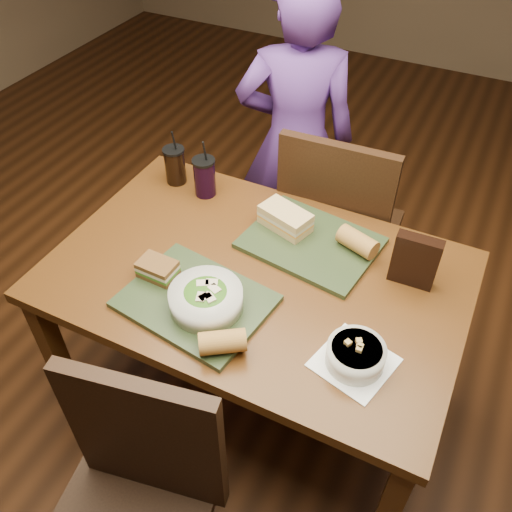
% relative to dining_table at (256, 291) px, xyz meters
% --- Properties ---
extents(ground, '(6.00, 6.00, 0.00)m').
position_rel_dining_table_xyz_m(ground, '(0.00, 0.00, -0.66)').
color(ground, '#381C0B').
rests_on(ground, ground).
extents(dining_table, '(1.30, 0.85, 0.75)m').
position_rel_dining_table_xyz_m(dining_table, '(0.00, 0.00, 0.00)').
color(dining_table, '#4D2A0F').
rests_on(dining_table, ground).
extents(chair_near, '(0.48, 0.48, 0.95)m').
position_rel_dining_table_xyz_m(chair_near, '(-0.01, -0.71, -0.13)').
color(chair_near, black).
rests_on(chair_near, ground).
extents(chair_far, '(0.45, 0.45, 0.99)m').
position_rel_dining_table_xyz_m(chair_far, '(0.09, 0.55, -0.11)').
color(chair_far, black).
rests_on(chair_far, ground).
extents(diner, '(0.61, 0.52, 1.42)m').
position_rel_dining_table_xyz_m(diner, '(-0.22, 0.83, 0.05)').
color(diner, '#5A3085').
rests_on(diner, ground).
extents(tray_near, '(0.46, 0.37, 0.02)m').
position_rel_dining_table_xyz_m(tray_near, '(-0.10, -0.20, 0.10)').
color(tray_near, '#26331A').
rests_on(tray_near, dining_table).
extents(tray_far, '(0.46, 0.37, 0.02)m').
position_rel_dining_table_xyz_m(tray_far, '(0.11, 0.20, 0.10)').
color(tray_far, '#26331A').
rests_on(tray_far, dining_table).
extents(salad_bowl, '(0.22, 0.22, 0.07)m').
position_rel_dining_table_xyz_m(salad_bowl, '(-0.06, -0.21, 0.14)').
color(salad_bowl, silver).
rests_on(salad_bowl, tray_near).
extents(soup_bowl, '(0.24, 0.24, 0.08)m').
position_rel_dining_table_xyz_m(soup_bowl, '(0.39, -0.19, 0.13)').
color(soup_bowl, white).
rests_on(soup_bowl, dining_table).
extents(sandwich_near, '(0.12, 0.08, 0.05)m').
position_rel_dining_table_xyz_m(sandwich_near, '(-0.26, -0.16, 0.14)').
color(sandwich_near, '#593819').
rests_on(sandwich_near, tray_near).
extents(sandwich_far, '(0.19, 0.14, 0.07)m').
position_rel_dining_table_xyz_m(sandwich_far, '(-0.00, 0.22, 0.14)').
color(sandwich_far, tan).
rests_on(sandwich_far, tray_far).
extents(baguette_near, '(0.14, 0.12, 0.06)m').
position_rel_dining_table_xyz_m(baguette_near, '(0.06, -0.32, 0.14)').
color(baguette_near, '#AD7533').
rests_on(baguette_near, tray_near).
extents(baguette_far, '(0.15, 0.10, 0.07)m').
position_rel_dining_table_xyz_m(baguette_far, '(0.26, 0.22, 0.14)').
color(baguette_far, '#AD7533').
rests_on(baguette_far, tray_far).
extents(cup_cola, '(0.08, 0.08, 0.22)m').
position_rel_dining_table_xyz_m(cup_cola, '(-0.49, 0.31, 0.16)').
color(cup_cola, black).
rests_on(cup_cola, dining_table).
extents(cup_berry, '(0.08, 0.08, 0.23)m').
position_rel_dining_table_xyz_m(cup_berry, '(-0.35, 0.29, 0.17)').
color(cup_berry, black).
rests_on(cup_berry, dining_table).
extents(chip_bag, '(0.14, 0.05, 0.18)m').
position_rel_dining_table_xyz_m(chip_bag, '(0.45, 0.18, 0.18)').
color(chip_bag, black).
rests_on(chip_bag, dining_table).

